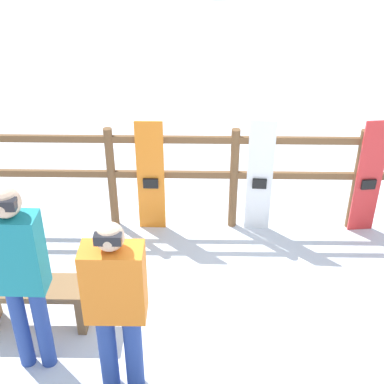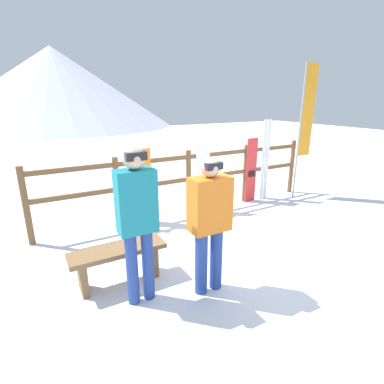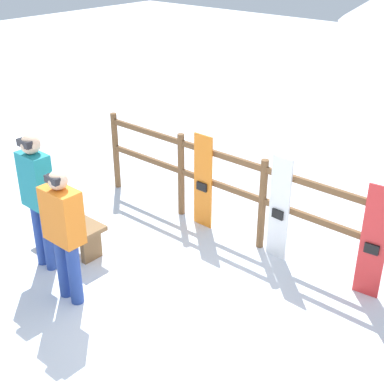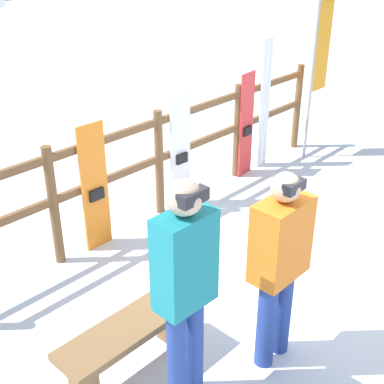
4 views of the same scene
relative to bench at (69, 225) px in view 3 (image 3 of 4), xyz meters
name	(u,v)px [view 3 (image 3 of 4)]	position (x,y,z in m)	size (l,w,h in m)	color
ground_plane	(156,320)	(1.91, -0.33, -0.34)	(40.00, 40.00, 0.00)	white
fence	(263,197)	(1.91, 1.69, 0.41)	(5.79, 0.10, 1.27)	brown
bench	(69,225)	(0.00, 0.00, 0.00)	(1.17, 0.36, 0.47)	brown
person_teal	(37,192)	(0.12, -0.47, 0.71)	(0.41, 0.23, 1.78)	navy
person_orange	(64,229)	(0.89, -0.68, 0.59)	(0.46, 0.26, 1.63)	navy
snowboard_orange	(203,182)	(0.95, 1.63, 0.35)	(0.32, 0.06, 1.39)	orange
snowboard_white	(279,209)	(2.20, 1.63, 0.36)	(0.30, 0.07, 1.41)	white
snowboard_red	(373,243)	(3.45, 1.63, 0.36)	(0.30, 0.08, 1.41)	red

